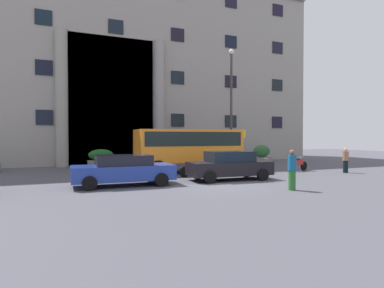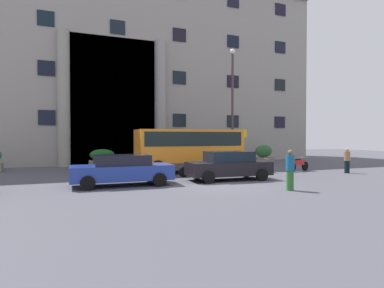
{
  "view_description": "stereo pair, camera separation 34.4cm",
  "coord_description": "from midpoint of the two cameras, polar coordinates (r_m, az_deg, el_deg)",
  "views": [
    {
      "loc": [
        -7.15,
        -13.59,
        2.26
      ],
      "look_at": [
        0.41,
        4.43,
        1.82
      ],
      "focal_mm": 30.32,
      "sensor_mm": 36.0,
      "label": 1
    },
    {
      "loc": [
        -6.84,
        -13.72,
        2.26
      ],
      "look_at": [
        0.41,
        4.43,
        1.82
      ],
      "focal_mm": 30.32,
      "sensor_mm": 36.0,
      "label": 2
    }
  ],
  "objects": [
    {
      "name": "ground_plane",
      "position": [
        15.51,
        5.34,
        -7.33
      ],
      "size": [
        80.0,
        64.0,
        0.12
      ],
      "primitive_type": "cube",
      "color": "#4B4B54"
    },
    {
      "name": "pedestrian_woman_with_bag",
      "position": [
        22.42,
        26.02,
        -2.64
      ],
      "size": [
        0.36,
        0.36,
        1.56
      ],
      "rotation": [
        0.0,
        0.0,
        5.77
      ],
      "color": "black",
      "rests_on": "ground_plane"
    },
    {
      "name": "hedge_planter_entrance_right",
      "position": [
        29.36,
        12.83,
        -1.72
      ],
      "size": [
        1.77,
        0.76,
        1.53
      ],
      "color": "slate",
      "rests_on": "ground_plane"
    },
    {
      "name": "white_taxi_kerbside",
      "position": [
        15.35,
        -11.59,
        -4.45
      ],
      "size": [
        4.63,
        2.09,
        1.42
      ],
      "rotation": [
        0.0,
        0.0,
        -0.02
      ],
      "color": "#223A95",
      "rests_on": "ground_plane"
    },
    {
      "name": "hedge_planter_entrance_left",
      "position": [
        23.97,
        -15.12,
        -2.59
      ],
      "size": [
        1.79,
        0.75,
        1.37
      ],
      "color": "slate",
      "rests_on": "ground_plane"
    },
    {
      "name": "orange_minibus",
      "position": [
        20.62,
        -0.07,
        -0.49
      ],
      "size": [
        6.69,
        2.85,
        2.71
      ],
      "rotation": [
        0.0,
        0.0,
        -0.03
      ],
      "color": "orange",
      "rests_on": "ground_plane"
    },
    {
      "name": "hedge_planter_west",
      "position": [
        26.99,
        4.06,
        -2.12
      ],
      "size": [
        1.49,
        0.86,
        1.37
      ],
      "color": "gray",
      "rests_on": "ground_plane"
    },
    {
      "name": "motorcycle_far_end",
      "position": [
        20.54,
        11.85,
        -3.78
      ],
      "size": [
        2.02,
        0.55,
        0.89
      ],
      "rotation": [
        0.0,
        0.0,
        -0.14
      ],
      "color": "black",
      "rests_on": "ground_plane"
    },
    {
      "name": "office_building_facade",
      "position": [
        32.48,
        -9.18,
        12.18
      ],
      "size": [
        33.08,
        9.71,
        16.83
      ],
      "color": "gray",
      "rests_on": "ground_plane"
    },
    {
      "name": "scooter_by_planter",
      "position": [
        22.35,
        18.64,
        -3.41
      ],
      "size": [
        1.95,
        0.73,
        0.89
      ],
      "rotation": [
        0.0,
        0.0,
        0.26
      ],
      "color": "black",
      "rests_on": "ground_plane"
    },
    {
      "name": "hedge_planter_far_east",
      "position": [
        25.86,
        -3.38,
        -2.37
      ],
      "size": [
        2.12,
        0.88,
        1.27
      ],
      "color": "slate",
      "rests_on": "ground_plane"
    },
    {
      "name": "parked_sedan_second",
      "position": [
        17.04,
        7.06,
        -3.77
      ],
      "size": [
        4.41,
        2.08,
        1.5
      ],
      "rotation": [
        0.0,
        0.0,
        -0.05
      ],
      "color": "black",
      "rests_on": "ground_plane"
    },
    {
      "name": "lamppost_plaza_centre",
      "position": [
        24.59,
        7.53,
        7.77
      ],
      "size": [
        0.4,
        0.4,
        8.79
      ],
      "color": "#3F343A",
      "rests_on": "ground_plane"
    },
    {
      "name": "bus_stop_sign",
      "position": [
        24.73,
        9.55,
        0.03
      ],
      "size": [
        0.44,
        0.08,
        2.81
      ],
      "color": "olive",
      "rests_on": "ground_plane"
    },
    {
      "name": "pedestrian_woman_dark_dress",
      "position": [
        14.31,
        17.54,
        -4.38
      ],
      "size": [
        0.36,
        0.36,
        1.72
      ],
      "rotation": [
        0.0,
        0.0,
        0.88
      ],
      "color": "#2A652C",
      "rests_on": "ground_plane"
    },
    {
      "name": "motorcycle_near_kerb",
      "position": [
        18.45,
        0.72,
        -4.34
      ],
      "size": [
        1.9,
        0.62,
        0.89
      ],
      "rotation": [
        0.0,
        0.0,
        0.19
      ],
      "color": "black",
      "rests_on": "ground_plane"
    }
  ]
}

